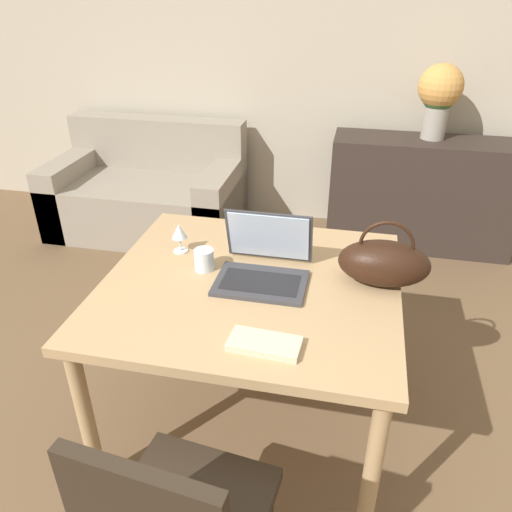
% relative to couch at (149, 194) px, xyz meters
% --- Properties ---
extents(wall_back, '(10.00, 0.06, 2.70)m').
position_rel_couch_xyz_m(wall_back, '(1.12, 0.48, 1.07)').
color(wall_back, '#BCB29E').
rests_on(wall_back, ground_plane).
extents(dining_table, '(1.17, 1.08, 0.74)m').
position_rel_couch_xyz_m(dining_table, '(1.23, -1.79, 0.37)').
color(dining_table, tan).
rests_on(dining_table, ground_plane).
extents(couch, '(1.43, 0.84, 0.82)m').
position_rel_couch_xyz_m(couch, '(0.00, 0.00, 0.00)').
color(couch, gray).
rests_on(couch, ground_plane).
extents(sideboard, '(1.31, 0.40, 0.81)m').
position_rel_couch_xyz_m(sideboard, '(2.07, 0.14, 0.12)').
color(sideboard, '#332823').
rests_on(sideboard, ground_plane).
extents(laptop, '(0.36, 0.33, 0.25)m').
position_rel_couch_xyz_m(laptop, '(1.28, -1.73, 0.52)').
color(laptop, '#38383D').
rests_on(laptop, dining_table).
extents(drinking_glass, '(0.08, 0.08, 0.09)m').
position_rel_couch_xyz_m(drinking_glass, '(1.02, -1.73, 0.50)').
color(drinking_glass, silver).
rests_on(drinking_glass, dining_table).
extents(wine_glass, '(0.07, 0.07, 0.13)m').
position_rel_couch_xyz_m(wine_glass, '(0.87, -1.61, 0.55)').
color(wine_glass, silver).
rests_on(wine_glass, dining_table).
extents(handbag, '(0.35, 0.19, 0.27)m').
position_rel_couch_xyz_m(handbag, '(1.74, -1.69, 0.55)').
color(handbag, black).
rests_on(handbag, dining_table).
extents(flower_vase, '(0.29, 0.29, 0.50)m').
position_rel_couch_xyz_m(flower_vase, '(2.08, 0.18, 0.83)').
color(flower_vase, '#9E998E').
rests_on(flower_vase, sideboard).
extents(book, '(0.24, 0.13, 0.02)m').
position_rel_couch_xyz_m(book, '(1.36, -2.17, 0.47)').
color(book, beige).
rests_on(book, dining_table).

